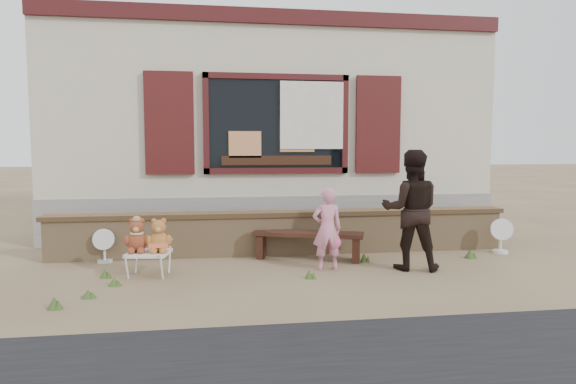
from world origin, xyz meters
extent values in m
plane|color=brown|center=(0.00, 0.00, 0.00)|extent=(80.00, 80.00, 0.00)
cube|color=#B5AD92|center=(0.00, 4.50, 2.40)|extent=(8.00, 5.00, 3.20)
cube|color=gray|center=(0.00, 4.50, 0.40)|extent=(8.04, 5.04, 0.80)
cube|color=black|center=(0.00, 1.97, 2.05)|extent=(2.30, 0.04, 1.50)
cube|color=#3D1112|center=(0.00, 1.95, 2.85)|extent=(2.50, 0.08, 0.10)
cube|color=#3D1112|center=(0.00, 1.95, 1.25)|extent=(2.50, 0.08, 0.10)
cube|color=#3D1112|center=(-1.20, 1.95, 2.05)|extent=(0.10, 0.08, 1.70)
cube|color=#3D1112|center=(1.20, 1.95, 2.05)|extent=(0.10, 0.08, 1.70)
cube|color=#360F0E|center=(-1.80, 1.94, 2.05)|extent=(0.80, 0.07, 1.70)
cube|color=#360F0E|center=(1.80, 1.94, 2.05)|extent=(0.80, 0.07, 1.70)
cube|color=beige|center=(0.60, 1.90, 2.20)|extent=(1.10, 0.02, 1.15)
cube|color=#3D1112|center=(0.00, 1.98, 3.85)|extent=(8.00, 0.12, 0.25)
cube|color=black|center=(0.00, 1.94, 1.43)|extent=(1.90, 0.06, 0.16)
cube|color=tan|center=(-0.55, 1.94, 1.70)|extent=(0.55, 0.06, 0.45)
cube|color=#E08447|center=(0.35, 1.94, 1.85)|extent=(0.60, 0.06, 0.55)
cube|color=tan|center=(0.00, 1.00, 0.30)|extent=(7.00, 0.30, 0.60)
cube|color=brown|center=(0.00, 1.00, 0.63)|extent=(7.10, 0.36, 0.07)
cube|color=black|center=(0.29, 0.56, 0.38)|extent=(1.63, 0.85, 0.06)
cube|color=black|center=(-0.37, 0.79, 0.17)|extent=(0.19, 0.32, 0.34)
cube|color=black|center=(0.96, 0.33, 0.17)|extent=(0.19, 0.32, 0.34)
cube|color=silver|center=(-1.90, -0.05, 0.30)|extent=(0.57, 0.52, 0.04)
cylinder|color=silver|center=(-2.14, -0.21, 0.14)|extent=(0.03, 0.03, 0.28)
cylinder|color=silver|center=(-1.71, -0.27, 0.14)|extent=(0.03, 0.03, 0.28)
cylinder|color=silver|center=(-2.09, 0.18, 0.14)|extent=(0.03, 0.03, 0.28)
cylinder|color=silver|center=(-1.66, 0.12, 0.14)|extent=(0.03, 0.03, 0.28)
imported|color=pink|center=(0.44, -0.07, 0.55)|extent=(0.41, 0.28, 1.11)
imported|color=black|center=(1.56, -0.18, 0.81)|extent=(0.93, 0.81, 1.62)
cylinder|color=silver|center=(-2.63, 0.80, 0.02)|extent=(0.21, 0.21, 0.04)
cylinder|color=silver|center=(-2.63, 0.80, 0.15)|extent=(0.03, 0.03, 0.26)
cylinder|color=silver|center=(-2.63, 0.80, 0.34)|extent=(0.31, 0.11, 0.31)
cylinder|color=silver|center=(3.36, 0.57, 0.02)|extent=(0.23, 0.23, 0.04)
cylinder|color=silver|center=(3.36, 0.57, 0.17)|extent=(0.04, 0.04, 0.29)
cylinder|color=silver|center=(3.36, 0.57, 0.38)|extent=(0.35, 0.20, 0.34)
cone|color=#385120|center=(-2.44, -0.07, 0.06)|extent=(0.13, 0.13, 0.11)
cone|color=#385120|center=(0.12, -0.47, 0.06)|extent=(0.11, 0.11, 0.11)
cone|color=#385120|center=(-2.24, -0.45, 0.05)|extent=(0.15, 0.15, 0.09)
cone|color=#385120|center=(1.06, 0.29, 0.07)|extent=(0.11, 0.11, 0.13)
cone|color=#385120|center=(-2.43, -0.90, 0.04)|extent=(0.15, 0.15, 0.09)
cone|color=#385120|center=(2.70, 0.30, 0.07)|extent=(0.17, 0.17, 0.13)
cone|color=#385120|center=(-2.67, -1.23, 0.06)|extent=(0.15, 0.15, 0.12)
camera|label=1|loc=(-0.98, -6.30, 1.63)|focal=30.00mm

